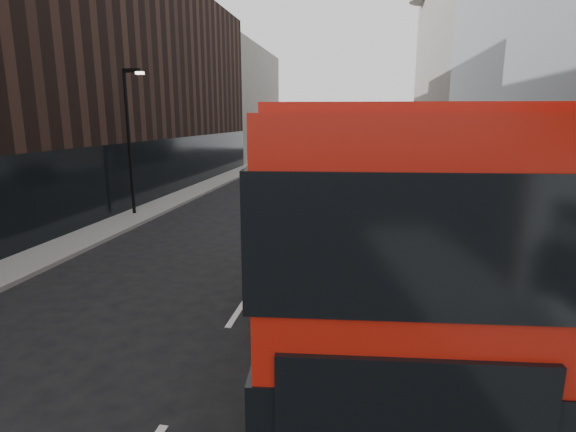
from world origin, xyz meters
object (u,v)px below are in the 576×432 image
at_px(car_b, 313,201).
at_px(car_c, 374,182).
at_px(red_bus, 358,217).
at_px(grey_bus, 373,147).
at_px(street_lamp, 130,132).
at_px(car_a, 352,211).

height_order(car_b, car_c, car_b).
xyz_separation_m(red_bus, grey_bus, (1.17, 39.25, -0.91)).
distance_m(red_bus, grey_bus, 39.28).
height_order(grey_bus, car_b, grey_bus).
distance_m(street_lamp, car_b, 9.61).
xyz_separation_m(red_bus, car_b, (-2.33, 12.61, -2.02)).
distance_m(red_bus, car_c, 20.56).
bearing_deg(red_bus, car_a, 86.70).
relative_size(street_lamp, grey_bus, 0.65).
height_order(street_lamp, car_a, street_lamp).
bearing_deg(car_a, car_b, 132.60).
xyz_separation_m(red_bus, car_c, (0.85, 20.44, -2.04)).
xyz_separation_m(street_lamp, car_c, (12.03, 9.38, -3.46)).
distance_m(red_bus, car_b, 12.98).
bearing_deg(car_b, car_c, 62.33).
xyz_separation_m(grey_bus, car_a, (-1.48, -28.83, -1.09)).
bearing_deg(car_b, street_lamp, -175.60).
distance_m(car_a, car_b, 2.98).
bearing_deg(car_a, grey_bus, 87.09).
xyz_separation_m(street_lamp, car_b, (8.84, 1.55, -3.45)).
bearing_deg(street_lamp, car_a, -3.41).
relative_size(street_lamp, car_c, 1.41).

